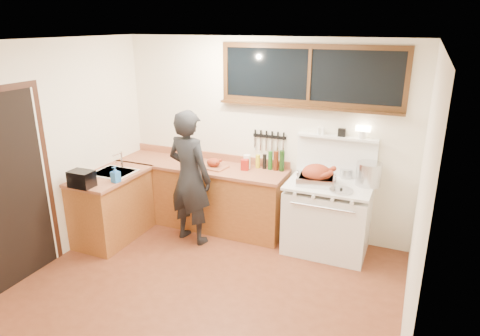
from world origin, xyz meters
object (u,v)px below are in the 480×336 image
at_px(vintage_stove, 327,216).
at_px(roast_turkey, 317,176).
at_px(man, 190,178).
at_px(cutting_board, 214,164).

bearing_deg(vintage_stove, roast_turkey, -152.90).
relative_size(man, cutting_board, 4.51).
bearing_deg(roast_turkey, cutting_board, 177.60).
distance_m(vintage_stove, man, 1.81).
height_order(man, cutting_board, man).
bearing_deg(vintage_stove, man, -165.69).
bearing_deg(man, roast_turkey, 12.98).
xyz_separation_m(vintage_stove, man, (-1.70, -0.43, 0.41)).
xyz_separation_m(cutting_board, roast_turkey, (1.42, -0.06, 0.05)).
height_order(vintage_stove, cutting_board, vintage_stove).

